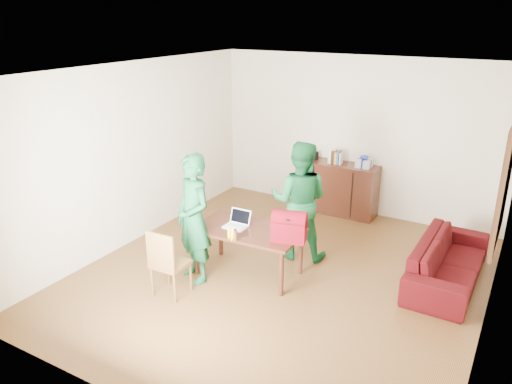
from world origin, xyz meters
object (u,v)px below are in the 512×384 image
Objects in this scene: sofa at (448,261)px; laptop at (235,224)px; person_far at (299,201)px; chair at (171,275)px; person_near at (194,219)px; table at (248,234)px; bottle at (235,235)px; red_bag at (289,229)px.

laptop is at bearing 115.83° from sofa.
person_far is at bearing 99.85° from sofa.
laptop is 2.83m from sofa.
chair is 0.52× the size of person_near.
table is 0.22m from laptop.
bottle is at bearing 124.23° from sofa.
laptop reaches higher than sofa.
chair is 5.53× the size of bottle.
chair is 2.95× the size of laptop.
person_near is 1.24m from red_bag.
person_near is at bearing 119.49° from sofa.
table is 0.85× the size of person_far.
person_near reaches higher than laptop.
table is at bearing 160.47° from red_bag.
bottle is (0.21, -0.35, 0.04)m from laptop.
chair is 2.07m from person_far.
bottle is at bearing 60.77° from person_far.
table is 1.15m from chair.
red_bag reaches higher than laptop.
person_far is 4.04× the size of red_bag.
table reaches higher than sofa.
red_bag is at bearing 125.02° from sofa.
person_near reaches higher than table.
chair is 3.60m from sofa.
bottle is at bearing 39.47° from chair.
sofa is at bearing 24.43° from laptop.
table is 3.41× the size of red_bag.
laptop is 0.16× the size of sofa.
red_bag reaches higher than bottle.
person_near is at bearing -142.90° from table.
chair is at bearing -139.22° from bottle.
laptop is (0.37, 0.41, -0.15)m from person_near.
table is at bearing 116.42° from sofa.
red_bag is at bearing 30.81° from bottle.
red_bag is (0.79, -0.00, 0.11)m from laptop.
chair is 0.77m from person_near.
person_far reaches higher than table.
laptop is (0.41, 0.88, 0.44)m from chair.
person_far is 5.68× the size of laptop.
chair is 1.07m from laptop.
chair is (-0.58, -0.93, -0.32)m from table.
sofa is at bearing 19.42° from red_bag.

